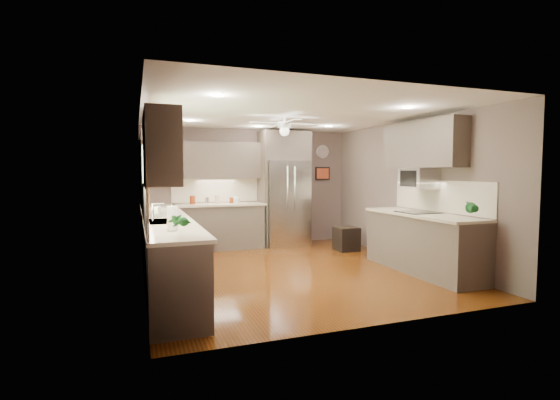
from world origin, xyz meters
TOP-DOWN VIEW (x-y plane):
  - floor at (0.00, 0.00)m, footprint 5.00×5.00m
  - ceiling at (0.00, 0.00)m, footprint 5.00×5.00m
  - wall_back at (0.00, 2.50)m, footprint 4.50×0.00m
  - wall_front at (0.00, -2.50)m, footprint 4.50×0.00m
  - wall_left at (-2.25, 0.00)m, footprint 0.00×5.00m
  - wall_right at (2.25, 0.00)m, footprint 0.00×5.00m
  - canister_a at (-1.26, 2.21)m, footprint 0.13×0.13m
  - canister_b at (-0.97, 2.21)m, footprint 0.08×0.08m
  - canister_c at (-0.77, 2.23)m, footprint 0.12×0.12m
  - canister_d at (-0.47, 2.20)m, footprint 0.11×0.11m
  - soap_bottle at (-2.06, 0.01)m, footprint 0.12×0.12m
  - potted_plant_left at (-1.94, -1.85)m, footprint 0.19×0.15m
  - potted_plant_right at (1.92, -1.78)m, footprint 0.23×0.21m
  - bowl at (-0.39, 2.21)m, footprint 0.24×0.24m
  - left_run at (-1.95, 0.15)m, footprint 0.65×4.70m
  - back_run at (-0.72, 2.20)m, footprint 1.85×0.65m
  - uppers at (-0.74, 0.71)m, footprint 4.50×4.70m
  - window at (-2.22, -0.50)m, footprint 0.05×1.12m
  - sink at (-1.93, -0.50)m, footprint 0.50×0.70m
  - refrigerator at (0.70, 2.16)m, footprint 1.06×0.75m
  - right_run at (1.93, -0.80)m, footprint 0.70×2.20m
  - microwave at (2.03, -0.55)m, footprint 0.43×0.55m
  - ceiling_fan at (-0.00, 0.30)m, footprint 1.18×1.18m
  - recessed_lights at (-0.04, 0.40)m, footprint 2.84×3.14m
  - wall_clock at (1.75, 2.48)m, footprint 0.30×0.03m
  - framed_print at (1.75, 2.48)m, footprint 0.36×0.03m
  - stool at (1.66, 1.17)m, footprint 0.43×0.43m
  - paper_towel at (-1.96, -1.45)m, footprint 0.11×0.11m

SIDE VIEW (x-z plane):
  - floor at x=0.00m, z-range 0.00..0.00m
  - stool at x=1.66m, z-range -0.01..0.48m
  - left_run at x=-1.95m, z-range -0.24..1.21m
  - back_run at x=-0.72m, z-range -0.24..1.21m
  - right_run at x=1.93m, z-range -0.24..1.21m
  - sink at x=-1.93m, z-range 0.75..1.07m
  - bowl at x=-0.39m, z-range 0.94..0.99m
  - canister_d at x=-0.47m, z-range 0.94..1.06m
  - canister_b at x=-0.97m, z-range 0.95..1.07m
  - canister_a at x=-1.26m, z-range 0.93..1.11m
  - canister_c at x=-0.77m, z-range 0.95..1.11m
  - soap_bottle at x=-2.06m, z-range 0.94..1.15m
  - paper_towel at x=-1.96m, z-range 0.94..1.22m
  - potted_plant_left at x=-1.94m, z-range 0.94..1.25m
  - potted_plant_right at x=1.92m, z-range 0.94..1.28m
  - refrigerator at x=0.70m, z-range -0.04..2.41m
  - wall_back at x=0.00m, z-range -1.00..3.50m
  - wall_front at x=0.00m, z-range -1.00..3.50m
  - wall_left at x=-2.25m, z-range -1.25..3.75m
  - wall_right at x=2.25m, z-range -1.25..3.75m
  - microwave at x=2.03m, z-range 1.31..1.65m
  - framed_print at x=1.75m, z-range 1.40..1.70m
  - window at x=-2.22m, z-range 1.09..2.01m
  - uppers at x=-0.74m, z-range 1.39..2.35m
  - wall_clock at x=1.75m, z-range 1.90..2.20m
  - ceiling_fan at x=0.00m, z-range 2.17..2.49m
  - recessed_lights at x=-0.04m, z-range 2.49..2.50m
  - ceiling at x=0.00m, z-range 2.50..2.50m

